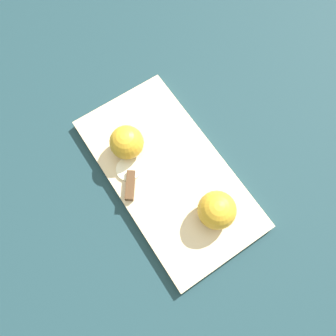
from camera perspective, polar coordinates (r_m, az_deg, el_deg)
ground_plane at (r=0.70m, az=0.00°, el=-1.11°), size 4.00×4.00×0.00m
cutting_board at (r=0.69m, az=0.00°, el=-0.85°), size 0.46×0.31×0.02m
apple_half_left at (r=0.62m, az=8.57°, el=-7.21°), size 0.07×0.07×0.07m
apple_half_right at (r=0.67m, az=-7.19°, el=4.42°), size 0.07×0.07×0.07m
knife at (r=0.67m, az=-6.48°, el=-1.93°), size 0.11×0.12×0.02m
apple_slice at (r=0.68m, az=-6.89°, el=-0.21°), size 0.05×0.05×0.01m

